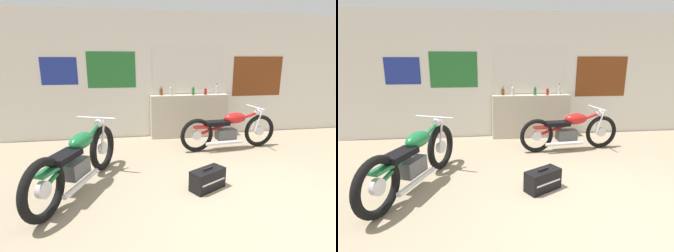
% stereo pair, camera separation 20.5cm
% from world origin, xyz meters
% --- Properties ---
extents(ground_plane, '(24.00, 24.00, 0.00)m').
position_xyz_m(ground_plane, '(0.00, 0.00, 0.00)').
color(ground_plane, gray).
extents(wall_back, '(10.00, 0.07, 2.80)m').
position_xyz_m(wall_back, '(-0.01, 3.64, 1.40)').
color(wall_back, silver).
rests_on(wall_back, ground_plane).
extents(sill_counter, '(1.79, 0.28, 0.99)m').
position_xyz_m(sill_counter, '(-0.31, 3.46, 0.49)').
color(sill_counter, '#B7AD99').
rests_on(sill_counter, ground_plane).
extents(bottle_leftmost, '(0.07, 0.07, 0.20)m').
position_xyz_m(bottle_leftmost, '(-0.96, 3.49, 1.08)').
color(bottle_leftmost, '#5B3814').
rests_on(bottle_leftmost, sill_counter).
extents(bottle_left_center, '(0.07, 0.07, 0.23)m').
position_xyz_m(bottle_left_center, '(-0.74, 3.47, 1.09)').
color(bottle_left_center, '#B7B2A8').
rests_on(bottle_left_center, sill_counter).
extents(bottle_center, '(0.06, 0.06, 0.22)m').
position_xyz_m(bottle_center, '(-0.23, 3.42, 1.09)').
color(bottle_center, '#23662D').
rests_on(bottle_center, sill_counter).
extents(bottle_right_center, '(0.06, 0.06, 0.18)m').
position_xyz_m(bottle_right_center, '(0.06, 3.41, 1.07)').
color(bottle_right_center, maroon).
rests_on(bottle_right_center, sill_counter).
extents(bottle_rightmost, '(0.06, 0.06, 0.24)m').
position_xyz_m(bottle_rightmost, '(0.36, 3.51, 1.09)').
color(bottle_rightmost, '#B7B2A8').
rests_on(bottle_rightmost, sill_counter).
extents(motorcycle_red, '(2.05, 0.64, 0.85)m').
position_xyz_m(motorcycle_red, '(0.27, 2.44, 0.41)').
color(motorcycle_red, black).
rests_on(motorcycle_red, ground_plane).
extents(motorcycle_green, '(0.98, 2.08, 0.92)m').
position_xyz_m(motorcycle_green, '(-2.44, 1.14, 0.43)').
color(motorcycle_green, black).
rests_on(motorcycle_green, ground_plane).
extents(hard_case_black, '(0.56, 0.45, 0.32)m').
position_xyz_m(hard_case_black, '(-0.67, 0.86, 0.15)').
color(hard_case_black, black).
rests_on(hard_case_black, ground_plane).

